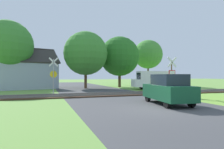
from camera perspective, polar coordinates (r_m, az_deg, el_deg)
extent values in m
plane|color=#6B9942|center=(10.60, 12.48, -9.54)|extent=(160.00, 160.00, 0.00)
cube|color=#424244|center=(12.33, 7.58, -8.22)|extent=(8.11, 80.00, 0.01)
cube|color=#422D1E|center=(17.30, -0.49, -5.79)|extent=(60.00, 2.60, 0.10)
cube|color=slate|center=(17.97, -1.22, -5.23)|extent=(60.00, 0.08, 0.12)
cube|color=slate|center=(16.61, 0.30, -5.63)|extent=(60.00, 0.08, 0.12)
cylinder|color=brown|center=(17.06, 16.66, -1.05)|extent=(0.10, 0.10, 2.96)
cube|color=red|center=(17.01, 16.78, 0.18)|extent=(0.60, 0.04, 0.60)
cube|color=white|center=(16.99, 16.82, 0.18)|extent=(0.49, 0.02, 0.49)
cube|color=white|center=(17.04, 16.77, 3.42)|extent=(0.88, 0.05, 0.88)
cube|color=white|center=(17.04, 16.77, 3.42)|extent=(0.88, 0.05, 0.88)
cylinder|color=#9E9EA5|center=(19.17, -16.41, -0.58)|extent=(0.09, 0.09, 3.21)
cube|color=white|center=(19.27, -16.38, 3.45)|extent=(0.87, 0.16, 0.88)
cube|color=white|center=(19.27, -16.38, 3.45)|extent=(0.87, 0.16, 0.88)
cylinder|color=yellow|center=(19.24, -16.38, 0.08)|extent=(0.64, 0.13, 0.64)
cube|color=#99A3B7|center=(27.90, -23.64, -0.32)|extent=(8.27, 6.71, 3.36)
cube|color=#332D2D|center=(26.81, -23.11, 5.22)|extent=(8.04, 4.76, 2.13)
cube|color=#332D2D|center=(29.22, -24.10, 4.77)|extent=(8.04, 4.76, 2.13)
cube|color=brown|center=(28.47, -19.70, 5.16)|extent=(0.62, 0.62, 1.10)
cylinder|color=#513823|center=(26.83, -27.74, -0.60)|extent=(0.39, 0.39, 3.09)
sphere|color=#3D8433|center=(27.08, -27.71, 7.43)|extent=(5.97, 5.97, 5.97)
cylinder|color=#513823|center=(29.53, 2.17, -1.31)|extent=(0.41, 0.41, 2.37)
sphere|color=#286B23|center=(29.67, 2.17, 5.22)|extent=(5.84, 5.84, 5.84)
cylinder|color=#513823|center=(26.71, -7.55, -1.29)|extent=(0.37, 0.37, 2.48)
sphere|color=#3D8433|center=(26.87, -7.54, 6.03)|extent=(5.82, 5.82, 5.82)
cylinder|color=#513823|center=(35.65, 10.28, -0.18)|extent=(0.29, 0.29, 3.55)
sphere|color=#478E38|center=(35.85, 10.27, 5.69)|extent=(5.05, 5.05, 5.05)
cube|color=white|center=(25.11, 12.16, -1.24)|extent=(4.44, 2.52, 1.90)
cube|color=white|center=(24.30, 6.80, -2.46)|extent=(0.97, 1.89, 0.90)
cube|color=#19232D|center=(24.39, 7.63, -0.49)|extent=(0.29, 1.60, 0.85)
cube|color=navy|center=(26.00, 11.36, -1.94)|extent=(3.74, 0.59, 0.16)
cylinder|color=black|center=(25.37, 8.50, -3.38)|extent=(0.70, 0.28, 0.68)
cylinder|color=black|center=(23.90, 9.70, -3.57)|extent=(0.70, 0.28, 0.68)
cylinder|color=black|center=(26.42, 14.39, -3.25)|extent=(0.70, 0.28, 0.68)
cylinder|color=black|center=(25.01, 15.88, -3.42)|extent=(0.70, 0.28, 0.68)
cube|color=#144C2D|center=(12.31, 15.54, -4.87)|extent=(2.18, 4.19, 0.84)
cube|color=#19232D|center=(12.10, 15.95, -1.44)|extent=(1.69, 2.37, 0.64)
cylinder|color=black|center=(13.88, 15.62, -6.09)|extent=(0.26, 0.62, 0.60)
cylinder|color=black|center=(13.31, 10.19, -6.35)|extent=(0.26, 0.62, 0.60)
cylinder|color=black|center=(11.52, 21.73, -7.27)|extent=(0.26, 0.62, 0.60)
cylinder|color=black|center=(10.84, 15.43, -7.73)|extent=(0.26, 0.62, 0.60)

